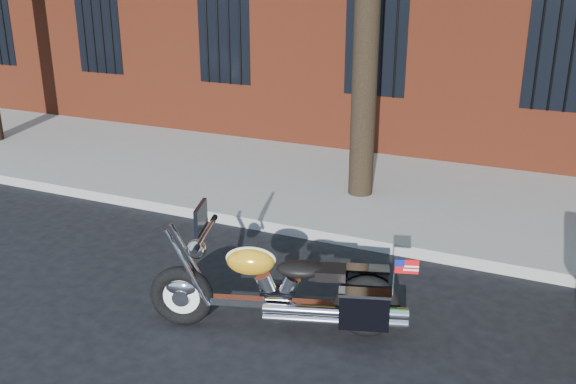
% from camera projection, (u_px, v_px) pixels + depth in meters
% --- Properties ---
extents(ground, '(120.00, 120.00, 0.00)m').
position_uv_depth(ground, '(239.00, 277.00, 7.40)').
color(ground, black).
rests_on(ground, ground).
extents(curb, '(40.00, 0.16, 0.15)m').
position_uv_depth(curb, '(288.00, 228.00, 8.56)').
color(curb, gray).
rests_on(curb, ground).
extents(sidewalk, '(40.00, 3.60, 0.15)m').
position_uv_depth(sidewalk, '(337.00, 186.00, 10.17)').
color(sidewalk, gray).
rests_on(sidewalk, ground).
extents(motorcycle, '(2.55, 1.20, 1.29)m').
position_uv_depth(motorcycle, '(286.00, 292.00, 6.16)').
color(motorcycle, black).
rests_on(motorcycle, ground).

